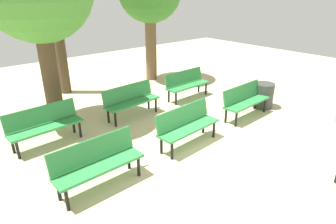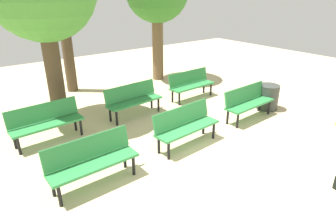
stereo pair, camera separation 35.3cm
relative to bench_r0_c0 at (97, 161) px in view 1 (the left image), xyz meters
The scene contains 9 objects.
ground_plane 2.76m from the bench_r0_c0, 32.30° to the right, with size 24.00×24.00×0.00m, color #CCB789.
bench_r0_c0 is the anchor object (origin of this frame).
bench_r0_c1 2.25m from the bench_r0_c0, ahead, with size 1.63×0.58×0.87m.
bench_r0_c2 4.53m from the bench_r0_c0, ahead, with size 1.62×0.55×0.87m.
bench_r1_c0 2.16m from the bench_r0_c0, 94.39° to the left, with size 1.63×0.57×0.87m.
bench_r1_c1 3.10m from the bench_r0_c0, 45.53° to the left, with size 1.63×0.60×0.87m.
bench_r1_c2 4.94m from the bench_r0_c0, 27.91° to the left, with size 1.62×0.55×0.87m.
tree_1 5.73m from the bench_r0_c0, 73.43° to the left, with size 0.36×0.36×3.34m.
trash_bin 5.57m from the bench_r0_c0, ahead, with size 0.60×0.60×0.72m, color #383D38.
Camera 1 is at (-4.14, -2.63, 3.26)m, focal length 30.98 mm.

